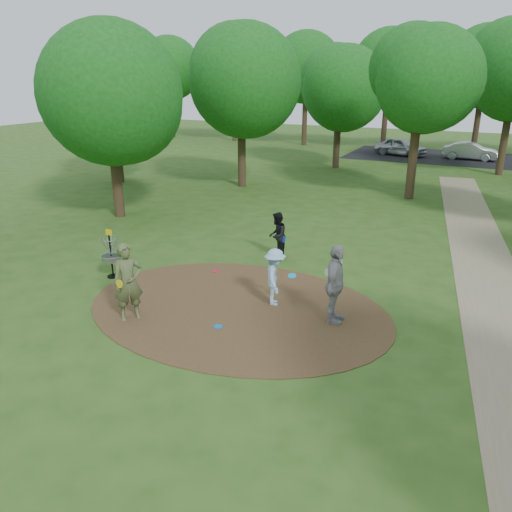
% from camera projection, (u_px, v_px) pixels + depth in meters
% --- Properties ---
extents(ground, '(100.00, 100.00, 0.00)m').
position_uv_depth(ground, '(237.00, 308.00, 13.44)').
color(ground, '#2D5119').
rests_on(ground, ground).
extents(dirt_clearing, '(8.40, 8.40, 0.02)m').
position_uv_depth(dirt_clearing, '(237.00, 308.00, 13.43)').
color(dirt_clearing, '#47301C').
rests_on(dirt_clearing, ground).
extents(footpath, '(7.55, 39.89, 0.01)m').
position_uv_depth(footpath, '(503.00, 325.00, 12.49)').
color(footpath, '#8C7A5B').
rests_on(footpath, ground).
extents(parking_lot, '(14.00, 8.00, 0.01)m').
position_uv_depth(parking_lot, '(442.00, 157.00, 38.05)').
color(parking_lot, black).
rests_on(parking_lot, ground).
extents(player_observer_with_disc, '(0.84, 0.88, 2.02)m').
position_uv_depth(player_observer_with_disc, '(128.00, 282.00, 12.53)').
color(player_observer_with_disc, '#535F37').
rests_on(player_observer_with_disc, ground).
extents(player_throwing_with_disc, '(1.12, 1.18, 1.59)m').
position_uv_depth(player_throwing_with_disc, '(275.00, 277.00, 13.42)').
color(player_throwing_with_disc, '#9AC5E6').
rests_on(player_throwing_with_disc, ground).
extents(player_walking_with_disc, '(0.72, 0.86, 1.60)m').
position_uv_depth(player_walking_with_disc, '(277.00, 235.00, 16.87)').
color(player_walking_with_disc, black).
rests_on(player_walking_with_disc, ground).
extents(player_waiting_with_disc, '(0.61, 1.24, 2.05)m').
position_uv_depth(player_waiting_with_disc, '(335.00, 285.00, 12.35)').
color(player_waiting_with_disc, gray).
rests_on(player_waiting_with_disc, ground).
extents(disc_ground_blue, '(0.22, 0.22, 0.02)m').
position_uv_depth(disc_ground_blue, '(218.00, 327.00, 12.39)').
color(disc_ground_blue, blue).
rests_on(disc_ground_blue, dirt_clearing).
extents(disc_ground_red, '(0.22, 0.22, 0.02)m').
position_uv_depth(disc_ground_red, '(215.00, 271.00, 15.88)').
color(disc_ground_red, red).
rests_on(disc_ground_red, dirt_clearing).
extents(car_left, '(4.22, 2.53, 1.35)m').
position_uv_depth(car_left, '(401.00, 147.00, 38.59)').
color(car_left, '#A8AAB0').
rests_on(car_left, ground).
extents(car_right, '(3.82, 1.38, 1.25)m').
position_uv_depth(car_right, '(470.00, 151.00, 36.62)').
color(car_right, '#A7AAAF').
rests_on(car_right, ground).
extents(disc_golf_basket, '(0.63, 0.63, 1.54)m').
position_uv_depth(disc_golf_basket, '(111.00, 250.00, 15.22)').
color(disc_golf_basket, black).
rests_on(disc_golf_basket, ground).
extents(tree_ring, '(37.58, 45.64, 8.90)m').
position_uv_depth(tree_ring, '(388.00, 97.00, 18.13)').
color(tree_ring, '#332316').
rests_on(tree_ring, ground).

